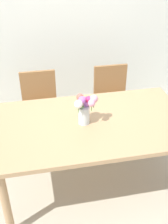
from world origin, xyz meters
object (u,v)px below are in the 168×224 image
(flower_vase, at_px, (84,106))
(chair_left, at_px, (40,104))
(dining_table, at_px, (93,129))
(chair_right, at_px, (112,97))

(flower_vase, bearing_deg, chair_left, 112.92)
(dining_table, height_order, flower_vase, flower_vase)
(dining_table, bearing_deg, chair_right, 62.64)
(chair_right, distance_m, flower_vase, 1.11)
(chair_left, distance_m, flower_vase, 1.04)
(chair_left, distance_m, chair_right, 0.90)
(dining_table, height_order, chair_right, chair_right)
(chair_right, height_order, flower_vase, flower_vase)
(chair_left, height_order, flower_vase, flower_vase)
(dining_table, relative_size, chair_left, 2.03)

